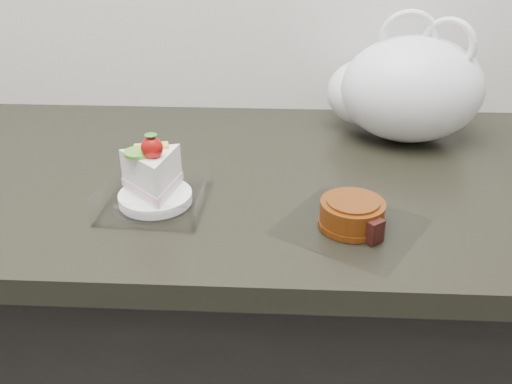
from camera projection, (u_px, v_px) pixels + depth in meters
counter at (187, 361)px, 1.20m from camera, size 2.04×0.64×0.90m
cake_tray at (154, 186)px, 0.86m from camera, size 0.16×0.16×0.12m
mooncake_wrap at (353, 217)px, 0.81m from camera, size 0.25×0.24×0.04m
plastic_bag at (403, 89)px, 1.07m from camera, size 0.33×0.27×0.24m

